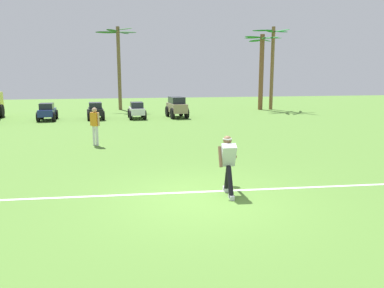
% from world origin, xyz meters
% --- Properties ---
extents(ground_plane, '(80.00, 80.00, 0.00)m').
position_xyz_m(ground_plane, '(0.00, 0.00, 0.00)').
color(ground_plane, '#558233').
extents(field_line_paint, '(24.45, 1.71, 0.01)m').
position_xyz_m(field_line_paint, '(0.00, 0.51, 0.00)').
color(field_line_paint, white).
rests_on(field_line_paint, ground_plane).
extents(frisbee_thrower, '(0.51, 1.10, 1.41)m').
position_xyz_m(frisbee_thrower, '(0.70, 0.23, 0.80)').
color(frisbee_thrower, black).
rests_on(frisbee_thrower, ground_plane).
extents(frisbee_in_flight, '(0.28, 0.28, 0.07)m').
position_xyz_m(frisbee_in_flight, '(0.95, 1.00, 0.60)').
color(frisbee_in_flight, white).
extents(teammate_near_sideline, '(0.41, 0.39, 1.56)m').
position_xyz_m(teammate_near_sideline, '(-2.77, 7.43, 0.94)').
color(teammate_near_sideline, silver).
rests_on(teammate_near_sideline, ground_plane).
extents(parked_car_slot_a, '(1.16, 2.23, 1.10)m').
position_xyz_m(parked_car_slot_a, '(-6.25, 17.08, 0.56)').
color(parked_car_slot_a, navy).
rests_on(parked_car_slot_a, ground_plane).
extents(parked_car_slot_b, '(1.24, 2.26, 1.10)m').
position_xyz_m(parked_car_slot_b, '(-3.25, 17.14, 0.56)').
color(parked_car_slot_b, black).
rests_on(parked_car_slot_b, ground_plane).
extents(parked_car_slot_c, '(1.15, 2.23, 1.10)m').
position_xyz_m(parked_car_slot_c, '(-0.57, 16.96, 0.56)').
color(parked_car_slot_c, silver).
rests_on(parked_car_slot_c, ground_plane).
extents(parked_car_slot_d, '(1.34, 2.42, 1.40)m').
position_xyz_m(parked_car_slot_d, '(2.14, 17.08, 0.74)').
color(parked_car_slot_d, '#998466').
rests_on(parked_car_slot_d, ground_plane).
extents(palm_tree_far_left, '(3.31, 2.83, 6.73)m').
position_xyz_m(palm_tree_far_left, '(-1.57, 23.83, 4.10)').
color(palm_tree_far_left, brown).
rests_on(palm_tree_far_left, ground_plane).
extents(palm_tree_left_of_centre, '(3.42, 3.21, 6.14)m').
position_xyz_m(palm_tree_left_of_centre, '(9.98, 21.62, 3.63)').
color(palm_tree_left_of_centre, brown).
rests_on(palm_tree_left_of_centre, ground_plane).
extents(palm_tree_right_of_centre, '(3.04, 3.61, 6.75)m').
position_xyz_m(palm_tree_right_of_centre, '(10.91, 21.57, 4.06)').
color(palm_tree_right_of_centre, brown).
rests_on(palm_tree_right_of_centre, ground_plane).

